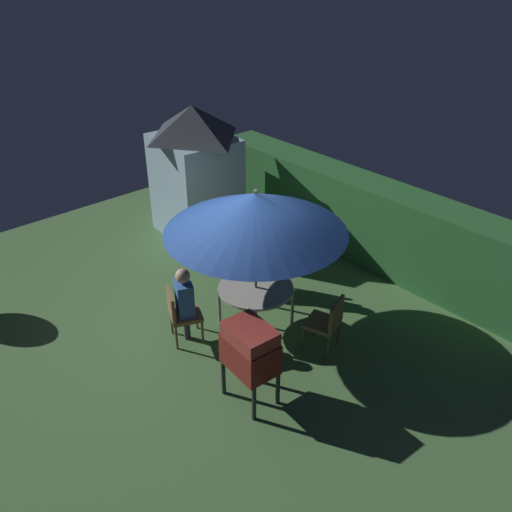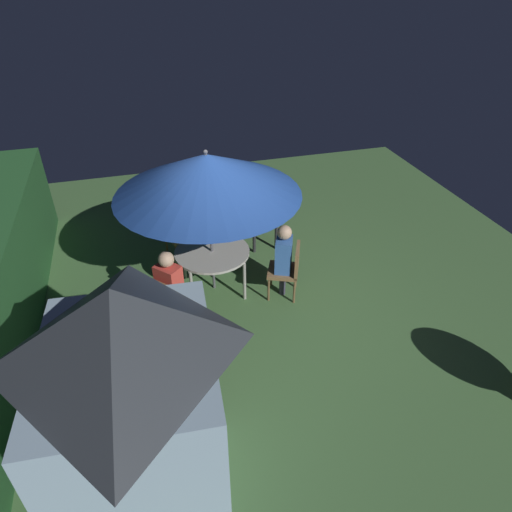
# 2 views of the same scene
# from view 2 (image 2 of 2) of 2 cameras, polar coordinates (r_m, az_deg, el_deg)

# --- Properties ---
(ground_plane) EXTENTS (11.00, 11.00, 0.00)m
(ground_plane) POSITION_cam_2_polar(r_m,az_deg,el_deg) (7.19, -1.00, -5.61)
(ground_plane) COLOR #47703D
(garden_shed) EXTENTS (1.77, 1.56, 2.68)m
(garden_shed) POSITION_cam_2_polar(r_m,az_deg,el_deg) (4.16, -14.82, -18.39)
(garden_shed) COLOR #9EBCD1
(garden_shed) RESTS_ON ground
(patio_table) EXTENTS (1.17, 1.17, 0.72)m
(patio_table) POSITION_cam_2_polar(r_m,az_deg,el_deg) (7.09, -5.55, 0.24)
(patio_table) COLOR #B2ADA3
(patio_table) RESTS_ON ground
(patio_umbrella) EXTENTS (2.70, 2.70, 2.36)m
(patio_umbrella) POSITION_cam_2_polar(r_m,az_deg,el_deg) (6.45, -6.20, 10.18)
(patio_umbrella) COLOR #4C4C51
(patio_umbrella) RESTS_ON ground
(bbq_grill) EXTENTS (0.74, 0.55, 1.20)m
(bbq_grill) POSITION_cam_2_polar(r_m,az_deg,el_deg) (8.20, 0.59, 6.87)
(bbq_grill) COLOR maroon
(bbq_grill) RESTS_ON ground
(chair_near_shed) EXTENTS (0.65, 0.65, 0.90)m
(chair_near_shed) POSITION_cam_2_polar(r_m,az_deg,el_deg) (6.52, -11.17, -5.34)
(chair_near_shed) COLOR olive
(chair_near_shed) RESTS_ON ground
(chair_far_side) EXTENTS (0.61, 0.61, 0.90)m
(chair_far_side) POSITION_cam_2_polar(r_m,az_deg,el_deg) (7.02, 4.14, -1.47)
(chair_far_side) COLOR olive
(chair_far_side) RESTS_ON ground
(chair_toward_hedge) EXTENTS (0.59, 0.59, 0.90)m
(chair_toward_hedge) POSITION_cam_2_polar(r_m,az_deg,el_deg) (8.10, -9.84, 3.32)
(chair_toward_hedge) COLOR olive
(chair_toward_hedge) RESTS_ON ground
(person_in_red) EXTENTS (0.41, 0.41, 1.26)m
(person_in_red) POSITION_cam_2_polar(r_m,az_deg,el_deg) (6.41, -10.93, -3.12)
(person_in_red) COLOR #CC3D33
(person_in_red) RESTS_ON ground
(person_in_blue) EXTENTS (0.41, 0.36, 1.26)m
(person_in_blue) POSITION_cam_2_polar(r_m,az_deg,el_deg) (6.88, 3.51, 0.37)
(person_in_blue) COLOR #3866B2
(person_in_blue) RESTS_ON ground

